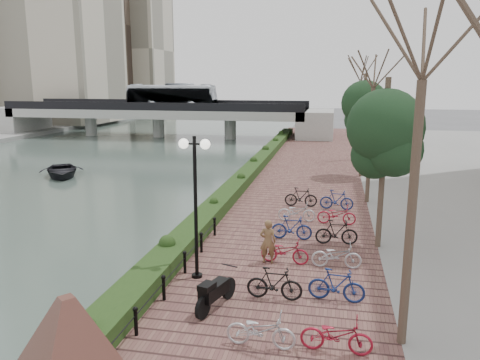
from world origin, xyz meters
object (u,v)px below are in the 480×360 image
(lamppost, at_px, (195,177))
(boat, at_px, (61,170))
(pedestrian, at_px, (268,241))
(motorcycle, at_px, (216,291))

(lamppost, height_order, boat, lamppost)
(pedestrian, bearing_deg, boat, -45.05)
(lamppost, xyz_separation_m, pedestrian, (2.12, 1.70, -2.60))
(pedestrian, height_order, boat, pedestrian)
(boat, bearing_deg, pedestrian, -72.67)
(lamppost, distance_m, boat, 22.22)
(lamppost, relative_size, boat, 1.05)
(lamppost, distance_m, motorcycle, 3.66)
(pedestrian, distance_m, boat, 22.34)
(pedestrian, bearing_deg, motorcycle, 70.35)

